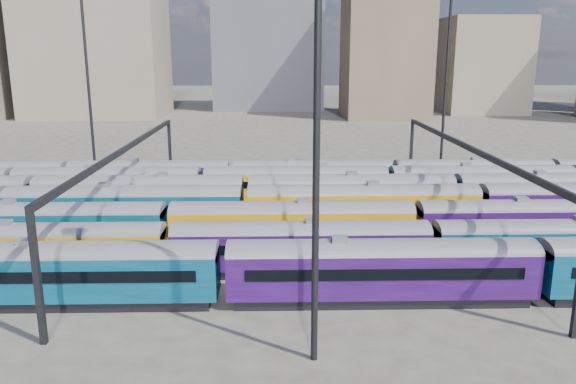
{
  "coord_description": "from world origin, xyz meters",
  "views": [
    {
      "loc": [
        -7.01,
        -48.81,
        15.73
      ],
      "look_at": [
        -5.8,
        3.11,
        3.0
      ],
      "focal_mm": 35.0,
      "sensor_mm": 36.0,
      "label": 1
    }
  ],
  "objects_px": {
    "rake_1": "(301,242)",
    "mast_2": "(317,93)",
    "rake_0": "(381,264)",
    "rake_2": "(167,221)"
  },
  "relations": [
    {
      "from": "rake_1",
      "to": "mast_2",
      "type": "distance_m",
      "value": 16.62
    },
    {
      "from": "rake_0",
      "to": "rake_1",
      "type": "xyz_separation_m",
      "value": [
        -4.97,
        5.0,
        -0.16
      ]
    },
    {
      "from": "mast_2",
      "to": "rake_2",
      "type": "bearing_deg",
      "value": 122.39
    },
    {
      "from": "rake_2",
      "to": "mast_2",
      "type": "distance_m",
      "value": 23.12
    },
    {
      "from": "rake_1",
      "to": "rake_2",
      "type": "xyz_separation_m",
      "value": [
        -10.6,
        5.0,
        0.13
      ]
    },
    {
      "from": "rake_0",
      "to": "rake_2",
      "type": "height_order",
      "value": "rake_0"
    },
    {
      "from": "rake_1",
      "to": "mast_2",
      "type": "bearing_deg",
      "value": -89.14
    },
    {
      "from": "rake_0",
      "to": "rake_2",
      "type": "xyz_separation_m",
      "value": [
        -15.58,
        10.0,
        -0.03
      ]
    },
    {
      "from": "rake_0",
      "to": "mast_2",
      "type": "bearing_deg",
      "value": -124.4
    },
    {
      "from": "rake_2",
      "to": "mast_2",
      "type": "height_order",
      "value": "mast_2"
    }
  ]
}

